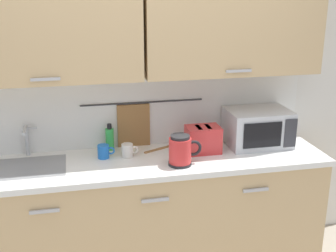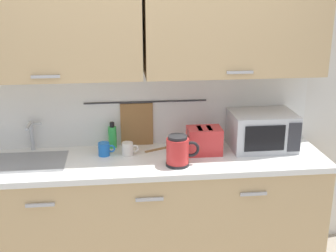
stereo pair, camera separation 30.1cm
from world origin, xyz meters
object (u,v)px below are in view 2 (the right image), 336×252
microwave (262,130)px  wooden_spoon (166,147)px  mug_near_sink (104,149)px  mug_by_kettle (128,149)px  toaster (204,140)px  electric_kettle (178,151)px  dish_soap_bottle (112,136)px

microwave → wooden_spoon: microwave is taller
mug_near_sink → mug_by_kettle: bearing=-5.1°
toaster → mug_by_kettle: 0.54m
electric_kettle → mug_near_sink: bearing=154.9°
microwave → electric_kettle: size_ratio=2.03×
microwave → dish_soap_bottle: bearing=173.2°
wooden_spoon → mug_by_kettle: bearing=-158.6°
dish_soap_bottle → microwave: bearing=-6.8°
mug_near_sink → mug_by_kettle: 0.17m
dish_soap_bottle → mug_near_sink: 0.17m
electric_kettle → dish_soap_bottle: electric_kettle is taller
electric_kettle → mug_near_sink: size_ratio=1.89×
mug_near_sink → wooden_spoon: size_ratio=0.46×
mug_near_sink → wooden_spoon: 0.46m
mug_by_kettle → mug_near_sink: bearing=174.9°
microwave → mug_by_kettle: 0.99m
wooden_spoon → dish_soap_bottle: bearing=171.3°
electric_kettle → mug_by_kettle: size_ratio=1.89×
microwave → mug_near_sink: (-1.15, -0.02, -0.09)m
mug_near_sink → wooden_spoon: bearing=12.0°
microwave → dish_soap_bottle: size_ratio=2.35×
electric_kettle → mug_near_sink: (-0.49, 0.23, -0.05)m
microwave → electric_kettle: microwave is taller
electric_kettle → mug_by_kettle: (-0.33, 0.22, -0.05)m
dish_soap_bottle → wooden_spoon: size_ratio=0.75×
microwave → mug_near_sink: 1.15m
toaster → mug_by_kettle: (-0.54, 0.02, -0.05)m
mug_near_sink → wooden_spoon: (0.45, 0.09, -0.04)m
toaster → wooden_spoon: 0.31m
mug_by_kettle → electric_kettle: bearing=-33.4°
electric_kettle → mug_by_kettle: 0.40m
mug_near_sink → toaster: size_ratio=0.47×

